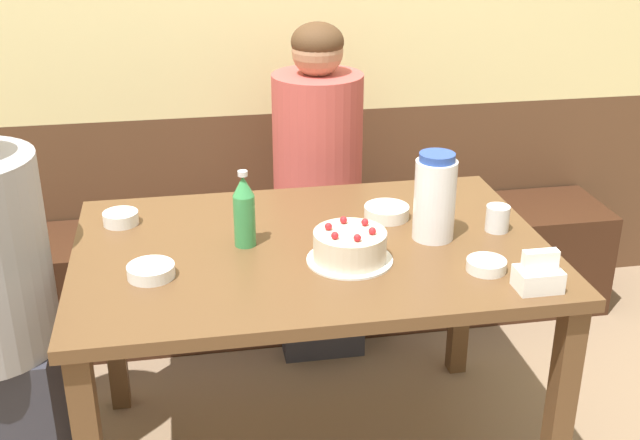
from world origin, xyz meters
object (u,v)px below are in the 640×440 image
birthday_cake (350,247)px  soju_bottle (244,210)px  bowl_soup_white (387,212)px  glass_water_tall (498,219)px  napkin_holder (538,275)px  bench_seat (277,275)px  person_pale_blue_shirt (318,201)px  water_pitcher (435,197)px  bowl_rice_small (486,265)px  bowl_side_dish (121,218)px  bowl_sauce_shallow (151,271)px

birthday_cake → soju_bottle: size_ratio=1.06×
bowl_soup_white → glass_water_tall: size_ratio=1.78×
napkin_holder → bench_seat: bearing=113.3°
glass_water_tall → bench_seat: bearing=122.9°
bench_seat → person_pale_blue_shirt: person_pale_blue_shirt is taller
water_pitcher → bowl_soup_white: water_pitcher is taller
bowl_rice_small → person_pale_blue_shirt: person_pale_blue_shirt is taller
napkin_holder → bowl_side_dish: bearing=150.3°
bowl_soup_white → glass_water_tall: (0.29, -0.15, 0.02)m
bench_seat → water_pitcher: bearing=-67.8°
bowl_rice_small → bowl_side_dish: (-0.94, 0.47, 0.00)m
bowl_side_dish → glass_water_tall: glass_water_tall is taller
water_pitcher → napkin_holder: (0.16, -0.34, -0.08)m
bowl_side_dish → water_pitcher: bearing=-16.2°
water_pitcher → person_pale_blue_shirt: (-0.20, 0.71, -0.28)m
bowl_rice_small → glass_water_tall: bearing=62.2°
soju_bottle → napkin_holder: bearing=-29.1°
soju_bottle → bowl_side_dish: bearing=149.1°
bench_seat → bowl_side_dish: bowl_side_dish is taller
bowl_side_dish → bowl_sauce_shallow: bearing=-75.5°
bench_seat → napkin_holder: napkin_holder is taller
water_pitcher → napkin_holder: size_ratio=2.27×
soju_bottle → napkin_holder: (0.69, -0.38, -0.07)m
water_pitcher → bench_seat: bearing=112.2°
bench_seat → soju_bottle: 1.03m
water_pitcher → bowl_soup_white: 0.21m
person_pale_blue_shirt → water_pitcher: bearing=16.1°
birthday_cake → person_pale_blue_shirt: (0.06, 0.81, -0.20)m
soju_bottle → napkin_holder: 0.79m
birthday_cake → bowl_soup_white: 0.31m
bowl_soup_white → birthday_cake: bearing=-122.9°
water_pitcher → birthday_cake: bearing=-158.6°
bowl_side_dish → person_pale_blue_shirt: bearing=34.4°
bowl_side_dish → person_pale_blue_shirt: person_pale_blue_shirt is taller
bench_seat → bowl_soup_white: size_ratio=20.20×
soju_bottle → bench_seat: bearing=77.3°
napkin_holder → glass_water_tall: napkin_holder is taller
soju_bottle → bowl_sauce_shallow: 0.31m
birthday_cake → glass_water_tall: bearing=13.8°
soju_bottle → napkin_holder: size_ratio=1.98×
water_pitcher → soju_bottle: (-0.52, 0.05, -0.02)m
bowl_side_dish → glass_water_tall: 1.09m
bowl_rice_small → bowl_sauce_shallow: (-0.85, 0.12, 0.00)m
bench_seat → birthday_cake: (0.08, -0.95, 0.56)m
napkin_holder → bowl_soup_white: size_ratio=0.82×
birthday_cake → person_pale_blue_shirt: person_pale_blue_shirt is taller
water_pitcher → soju_bottle: water_pitcher is taller
napkin_holder → bowl_rice_small: (-0.09, 0.12, -0.02)m
bench_seat → birthday_cake: 1.10m
bowl_soup_white → person_pale_blue_shirt: 0.59m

